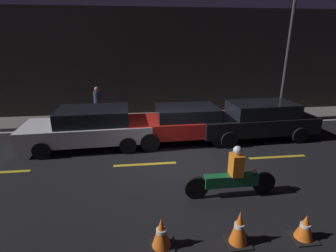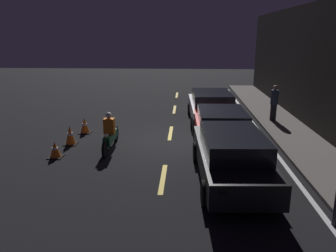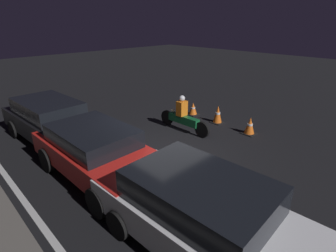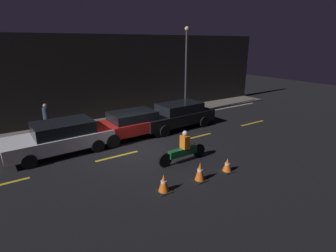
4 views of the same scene
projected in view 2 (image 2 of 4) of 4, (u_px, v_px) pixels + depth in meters
ground_plane at (169, 140)px, 12.65m from camera, size 56.00×56.00×0.00m
raised_curb at (300, 141)px, 12.37m from camera, size 28.00×1.91×0.10m
lane_dash_a at (177, 95)px, 22.27m from camera, size 2.00×0.14×0.01m
lane_dash_b at (174, 109)px, 17.94m from camera, size 2.00×0.14×0.01m
lane_dash_c at (171, 133)px, 13.61m from camera, size 2.00×0.14×0.01m
lane_dash_d at (163, 178)px, 9.28m from camera, size 2.00×0.14×0.01m
lane_solid_kerb at (267, 142)px, 12.45m from camera, size 25.20×0.14×0.01m
sedan_white at (211, 106)px, 15.17m from camera, size 4.64×2.15×1.44m
taxi_red at (221, 126)px, 11.81m from camera, size 4.21×2.00×1.38m
van_black at (231, 155)px, 8.91m from camera, size 4.67×2.00×1.45m
motorcycle at (110, 134)px, 11.55m from camera, size 2.37×0.36×1.36m
traffic_cone_near at (85, 126)px, 13.55m from camera, size 0.48×0.48×0.65m
traffic_cone_mid at (70, 135)px, 12.10m from camera, size 0.46×0.46×0.72m
traffic_cone_far at (55, 150)px, 10.82m from camera, size 0.47×0.47×0.55m
pedestrian at (274, 103)px, 15.04m from camera, size 0.34×0.34×1.63m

